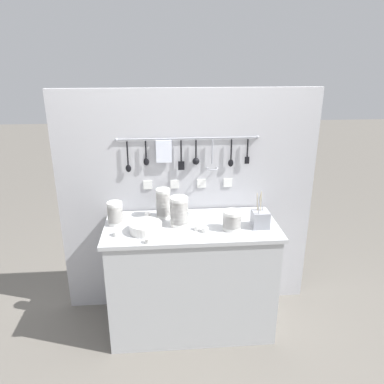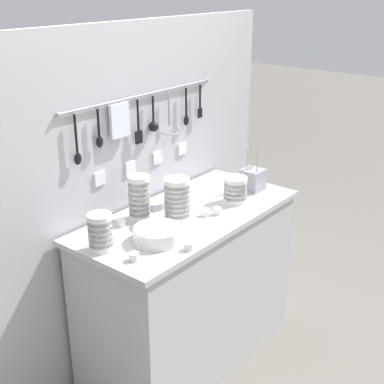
{
  "view_description": "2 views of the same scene",
  "coord_description": "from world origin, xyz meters",
  "px_view_note": "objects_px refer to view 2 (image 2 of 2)",
  "views": [
    {
      "loc": [
        -0.21,
        -2.56,
        2.12
      ],
      "look_at": [
        0.0,
        -0.02,
        1.19
      ],
      "focal_mm": 35.0,
      "sensor_mm": 36.0,
      "label": 1
    },
    {
      "loc": [
        -2.01,
        -1.65,
        2.09
      ],
      "look_at": [
        -0.01,
        -0.03,
        1.05
      ],
      "focal_mm": 50.0,
      "sensor_mm": 36.0,
      "label": 2
    }
  ],
  "objects_px": {
    "bowl_stack_short_front": "(235,190)",
    "cup_back_right": "(188,246)",
    "bowl_stack_back_corner": "(177,199)",
    "cutlery_caddy": "(253,179)",
    "bowl_stack_wide_centre": "(139,197)",
    "plate_stack": "(158,234)",
    "cup_edge_near": "(206,212)",
    "cup_front_left": "(217,211)",
    "cup_back_left": "(134,257)",
    "steel_mixing_bowl": "(155,204)",
    "cup_edge_far": "(121,223)",
    "bowl_stack_tall_left": "(100,232)"
  },
  "relations": [
    {
      "from": "bowl_stack_short_front",
      "to": "cup_back_right",
      "type": "height_order",
      "value": "bowl_stack_short_front"
    },
    {
      "from": "bowl_stack_back_corner",
      "to": "cutlery_caddy",
      "type": "xyz_separation_m",
      "value": [
        0.6,
        -0.08,
        -0.05
      ]
    },
    {
      "from": "bowl_stack_wide_centre",
      "to": "cutlery_caddy",
      "type": "distance_m",
      "value": 0.75
    },
    {
      "from": "plate_stack",
      "to": "cup_edge_near",
      "type": "height_order",
      "value": "plate_stack"
    },
    {
      "from": "bowl_stack_short_front",
      "to": "cup_front_left",
      "type": "distance_m",
      "value": 0.21
    },
    {
      "from": "plate_stack",
      "to": "cup_back_left",
      "type": "bearing_deg",
      "value": -167.63
    },
    {
      "from": "bowl_stack_short_front",
      "to": "bowl_stack_back_corner",
      "type": "relative_size",
      "value": 0.65
    },
    {
      "from": "steel_mixing_bowl",
      "to": "cup_edge_far",
      "type": "relative_size",
      "value": 2.45
    },
    {
      "from": "bowl_stack_tall_left",
      "to": "cup_edge_far",
      "type": "bearing_deg",
      "value": 25.03
    },
    {
      "from": "cup_back_right",
      "to": "cup_front_left",
      "type": "xyz_separation_m",
      "value": [
        0.41,
        0.13,
        0.0
      ]
    },
    {
      "from": "bowl_stack_short_front",
      "to": "cup_edge_far",
      "type": "relative_size",
      "value": 3.1
    },
    {
      "from": "bowl_stack_wide_centre",
      "to": "cup_edge_far",
      "type": "height_order",
      "value": "bowl_stack_wide_centre"
    },
    {
      "from": "plate_stack",
      "to": "cup_edge_near",
      "type": "bearing_deg",
      "value": -0.14
    },
    {
      "from": "plate_stack",
      "to": "cup_back_right",
      "type": "distance_m",
      "value": 0.17
    },
    {
      "from": "bowl_stack_short_front",
      "to": "cup_back_right",
      "type": "relative_size",
      "value": 3.1
    },
    {
      "from": "steel_mixing_bowl",
      "to": "cup_back_left",
      "type": "height_order",
      "value": "steel_mixing_bowl"
    },
    {
      "from": "bowl_stack_short_front",
      "to": "cutlery_caddy",
      "type": "relative_size",
      "value": 0.54
    },
    {
      "from": "bowl_stack_wide_centre",
      "to": "cup_edge_near",
      "type": "xyz_separation_m",
      "value": [
        0.24,
        -0.25,
        -0.1
      ]
    },
    {
      "from": "bowl_stack_wide_centre",
      "to": "cutlery_caddy",
      "type": "height_order",
      "value": "cutlery_caddy"
    },
    {
      "from": "bowl_stack_short_front",
      "to": "cup_edge_near",
      "type": "xyz_separation_m",
      "value": [
        -0.25,
        0.01,
        -0.06
      ]
    },
    {
      "from": "steel_mixing_bowl",
      "to": "cup_front_left",
      "type": "distance_m",
      "value": 0.35
    },
    {
      "from": "bowl_stack_wide_centre",
      "to": "steel_mixing_bowl",
      "type": "bearing_deg",
      "value": 12.13
    },
    {
      "from": "cup_edge_far",
      "to": "cup_front_left",
      "type": "distance_m",
      "value": 0.51
    },
    {
      "from": "plate_stack",
      "to": "cutlery_caddy",
      "type": "xyz_separation_m",
      "value": [
        0.85,
        0.01,
        0.03
      ]
    },
    {
      "from": "plate_stack",
      "to": "steel_mixing_bowl",
      "type": "bearing_deg",
      "value": 44.88
    },
    {
      "from": "steel_mixing_bowl",
      "to": "bowl_stack_back_corner",
      "type": "bearing_deg",
      "value": -99.9
    },
    {
      "from": "cup_back_right",
      "to": "cup_front_left",
      "type": "distance_m",
      "value": 0.43
    },
    {
      "from": "bowl_stack_tall_left",
      "to": "cup_edge_near",
      "type": "height_order",
      "value": "bowl_stack_tall_left"
    },
    {
      "from": "bowl_stack_tall_left",
      "to": "bowl_stack_back_corner",
      "type": "bearing_deg",
      "value": -6.6
    },
    {
      "from": "steel_mixing_bowl",
      "to": "cup_edge_near",
      "type": "bearing_deg",
      "value": -71.46
    },
    {
      "from": "bowl_stack_tall_left",
      "to": "plate_stack",
      "type": "xyz_separation_m",
      "value": [
        0.23,
        -0.14,
        -0.06
      ]
    },
    {
      "from": "bowl_stack_back_corner",
      "to": "cup_back_right",
      "type": "distance_m",
      "value": 0.36
    },
    {
      "from": "bowl_stack_back_corner",
      "to": "steel_mixing_bowl",
      "type": "xyz_separation_m",
      "value": [
        0.03,
        0.19,
        -0.09
      ]
    },
    {
      "from": "bowl_stack_short_front",
      "to": "cutlery_caddy",
      "type": "height_order",
      "value": "cutlery_caddy"
    },
    {
      "from": "steel_mixing_bowl",
      "to": "cup_edge_far",
      "type": "distance_m",
      "value": 0.28
    },
    {
      "from": "bowl_stack_tall_left",
      "to": "bowl_stack_wide_centre",
      "type": "bearing_deg",
      "value": 15.99
    },
    {
      "from": "cutlery_caddy",
      "to": "cup_back_right",
      "type": "relative_size",
      "value": 5.78
    },
    {
      "from": "cup_edge_far",
      "to": "cutlery_caddy",
      "type": "bearing_deg",
      "value": -16.13
    },
    {
      "from": "bowl_stack_short_front",
      "to": "cup_front_left",
      "type": "height_order",
      "value": "bowl_stack_short_front"
    },
    {
      "from": "bowl_stack_wide_centre",
      "to": "cup_front_left",
      "type": "distance_m",
      "value": 0.42
    },
    {
      "from": "bowl_stack_tall_left",
      "to": "bowl_stack_wide_centre",
      "type": "xyz_separation_m",
      "value": [
        0.36,
        0.1,
        0.03
      ]
    },
    {
      "from": "bowl_stack_back_corner",
      "to": "steel_mixing_bowl",
      "type": "bearing_deg",
      "value": 80.1
    },
    {
      "from": "plate_stack",
      "to": "cup_back_right",
      "type": "height_order",
      "value": "plate_stack"
    },
    {
      "from": "steel_mixing_bowl",
      "to": "cup_back_right",
      "type": "relative_size",
      "value": 2.45
    },
    {
      "from": "bowl_stack_back_corner",
      "to": "plate_stack",
      "type": "relative_size",
      "value": 0.97
    },
    {
      "from": "cup_edge_near",
      "to": "bowl_stack_tall_left",
      "type": "bearing_deg",
      "value": 166.52
    },
    {
      "from": "cup_edge_far",
      "to": "cup_edge_near",
      "type": "distance_m",
      "value": 0.45
    },
    {
      "from": "plate_stack",
      "to": "steel_mixing_bowl",
      "type": "xyz_separation_m",
      "value": [
        0.28,
        0.28,
        -0.02
      ]
    },
    {
      "from": "cup_back_right",
      "to": "bowl_stack_back_corner",
      "type": "bearing_deg",
      "value": 49.03
    },
    {
      "from": "steel_mixing_bowl",
      "to": "cutlery_caddy",
      "type": "relative_size",
      "value": 0.42
    }
  ]
}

